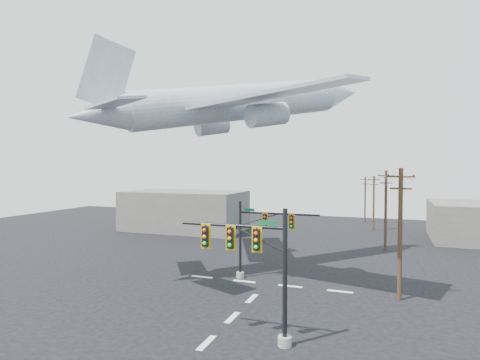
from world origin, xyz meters
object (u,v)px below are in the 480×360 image
at_px(signal_mast_far, 257,237).
at_px(airliner, 238,104).
at_px(signal_mast_near, 257,267).
at_px(utility_pole_b, 386,209).
at_px(utility_pole_d, 365,198).
at_px(utility_pole_a, 400,231).
at_px(utility_pole_c, 374,202).

xyz_separation_m(signal_mast_far, airliner, (-2.57, 2.34, 12.04)).
xyz_separation_m(signal_mast_near, utility_pole_b, (6.63, 28.53, 0.66)).
height_order(utility_pole_d, airliner, airliner).
xyz_separation_m(signal_mast_far, utility_pole_a, (11.53, -1.47, 1.42)).
relative_size(signal_mast_far, utility_pole_b, 0.78).
distance_m(utility_pole_b, airliner, 22.20).
relative_size(utility_pole_a, airliner, 0.37).
xyz_separation_m(signal_mast_far, utility_pole_c, (8.72, 31.28, 0.71)).
xyz_separation_m(utility_pole_a, utility_pole_d, (-4.50, 41.73, -0.88)).
bearing_deg(signal_mast_near, airliner, 114.31).
bearing_deg(utility_pole_a, signal_mast_far, -177.19).
height_order(signal_mast_near, airliner, airliner).
height_order(utility_pole_c, airliner, airliner).
xyz_separation_m(utility_pole_a, utility_pole_c, (-2.81, 32.75, -0.71)).
bearing_deg(utility_pole_c, signal_mast_near, -91.93).
distance_m(utility_pole_c, utility_pole_d, 9.14).
bearing_deg(utility_pole_c, utility_pole_d, 105.20).
bearing_deg(utility_pole_c, signal_mast_far, -101.06).
distance_m(utility_pole_a, utility_pole_c, 32.88).
xyz_separation_m(signal_mast_near, utility_pole_d, (3.18, 52.12, -0.04)).
relative_size(utility_pole_a, utility_pole_b, 1.04).
bearing_deg(utility_pole_b, signal_mast_near, -80.31).
height_order(signal_mast_far, utility_pole_b, utility_pole_b).
distance_m(signal_mast_far, airliner, 12.54).
xyz_separation_m(signal_mast_near, utility_pole_a, (7.68, 10.39, 0.85)).
xyz_separation_m(signal_mast_far, utility_pole_d, (7.02, 40.26, 0.53)).
bearing_deg(utility_pole_a, airliner, 174.94).
distance_m(utility_pole_a, utility_pole_d, 41.98).
bearing_deg(signal_mast_near, utility_pole_b, 76.91).
bearing_deg(utility_pole_b, signal_mast_far, -99.37).
height_order(signal_mast_far, utility_pole_d, utility_pole_d).
relative_size(utility_pole_d, airliner, 0.31).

